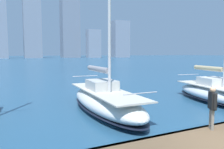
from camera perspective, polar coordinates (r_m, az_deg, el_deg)
The scene contains 5 objects.
dock_pier at distance 8.14m, azimuth 26.68°, elevation -15.55°, with size 28.00×2.80×0.60m.
city_skyline at distance 164.03m, azimuth -19.94°, elevation 10.81°, with size 170.66×19.45×52.64m.
sailboat_tan at distance 16.96m, azimuth 25.70°, elevation -4.24°, with size 3.88×7.79×10.99m.
sailboat_grey at distance 12.69m, azimuth -1.87°, elevation -6.60°, with size 2.65×8.39×10.81m.
person_black_shirt at distance 8.82m, azimuth 24.72°, elevation -6.94°, with size 0.37×0.52×1.59m.
Camera 1 is at (6.09, 4.48, 3.40)m, focal length 35.00 mm.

